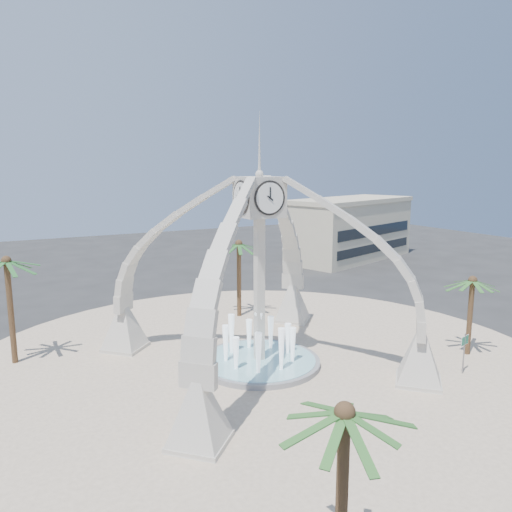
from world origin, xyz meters
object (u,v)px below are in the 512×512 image
palm_east (473,281)px  fountain (259,361)px  street_sign (464,346)px  palm_south (345,415)px  palm_west (6,263)px  clock_tower (259,269)px  palm_north (239,245)px

palm_east → fountain: bearing=159.1°
palm_east → street_sign: bearing=-145.1°
palm_east → palm_south: size_ratio=0.90×
palm_west → palm_south: (7.74, -24.82, -0.97)m
palm_south → clock_tower: bearing=69.1°
clock_tower → palm_west: size_ratio=2.33×
palm_south → street_sign: bearing=29.1°
fountain → palm_east: (13.65, -5.23, 4.95)m
clock_tower → palm_east: size_ratio=2.98×
palm_west → palm_east: bearing=-25.4°
fountain → palm_north: bearing=70.4°
clock_tower → palm_north: (3.71, 10.43, -0.15)m
fountain → street_sign: size_ratio=3.01×
clock_tower → street_sign: clock_tower is taller
clock_tower → palm_east: 14.67m
palm_east → clock_tower: bearing=159.1°
palm_south → street_sign: 19.84m
fountain → palm_south: 18.84m
clock_tower → street_sign: (10.58, -7.37, -4.59)m
clock_tower → palm_south: clock_tower is taller
palm_west → palm_south: size_ratio=1.15×
street_sign → clock_tower: bearing=129.7°
palm_east → palm_south: bearing=-150.0°
clock_tower → fountain: clock_tower is taller
palm_north → palm_south: palm_north is taller
fountain → palm_south: palm_south is taller
palm_west → street_sign: 29.54m
fountain → palm_west: size_ratio=1.04×
palm_west → palm_south: 26.02m
fountain → street_sign: (10.58, -7.37, 1.61)m
palm_east → palm_west: (-27.81, 13.23, 1.59)m
fountain → palm_west: (-14.16, 8.00, 6.54)m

